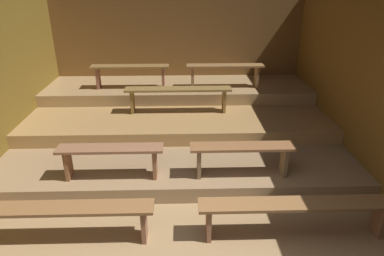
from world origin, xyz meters
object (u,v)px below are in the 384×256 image
(bench_upper_right, at_px, (225,70))
(bench_floor_left, at_px, (54,213))
(bench_upper_left, at_px, (130,71))
(bench_middle_center, at_px, (178,93))
(bench_lower_left, at_px, (111,154))
(bench_floor_right, at_px, (296,209))
(bench_lower_right, at_px, (242,153))

(bench_upper_right, bearing_deg, bench_floor_left, -122.37)
(bench_floor_left, distance_m, bench_upper_left, 3.68)
(bench_floor_left, xyz_separation_m, bench_upper_left, (0.40, 3.60, 0.66))
(bench_floor_left, distance_m, bench_middle_center, 3.15)
(bench_lower_left, bearing_deg, bench_upper_right, 55.34)
(bench_middle_center, xyz_separation_m, bench_upper_right, (0.93, 0.79, 0.21))
(bench_upper_left, bearing_deg, bench_lower_left, -88.68)
(bench_middle_center, relative_size, bench_upper_right, 1.25)
(bench_upper_left, height_order, bench_upper_right, same)
(bench_floor_right, height_order, bench_upper_right, bench_upper_right)
(bench_middle_center, bearing_deg, bench_lower_left, -115.75)
(bench_floor_left, bearing_deg, bench_lower_right, 23.44)
(bench_floor_right, relative_size, bench_upper_left, 1.43)
(bench_middle_center, xyz_separation_m, bench_upper_left, (-0.95, 0.79, 0.21))
(bench_lower_left, xyz_separation_m, bench_upper_right, (1.82, 2.64, 0.46))
(bench_middle_center, distance_m, bench_upper_right, 1.24)
(bench_floor_right, xyz_separation_m, bench_middle_center, (-1.33, 2.81, 0.45))
(bench_floor_right, height_order, bench_lower_left, bench_lower_left)
(bench_lower_left, distance_m, bench_upper_right, 3.24)
(bench_upper_left, bearing_deg, bench_floor_right, -57.63)
(bench_middle_center, bearing_deg, bench_upper_right, 40.26)
(bench_upper_left, relative_size, bench_upper_right, 1.00)
(bench_lower_right, relative_size, bench_upper_left, 0.91)
(bench_floor_left, xyz_separation_m, bench_lower_right, (2.22, 0.96, 0.20))
(bench_lower_left, xyz_separation_m, bench_lower_right, (1.76, 0.00, 0.00))
(bench_floor_right, distance_m, bench_lower_left, 2.43)
(bench_floor_right, distance_m, bench_upper_left, 4.32)
(bench_floor_right, relative_size, bench_lower_right, 1.56)
(bench_floor_left, relative_size, bench_lower_left, 1.56)
(bench_lower_right, height_order, bench_middle_center, bench_middle_center)
(bench_floor_left, relative_size, bench_floor_right, 1.00)
(bench_floor_right, relative_size, bench_middle_center, 1.15)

